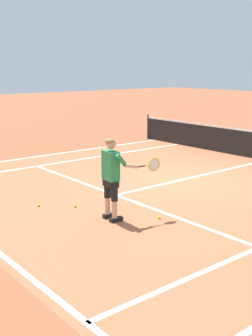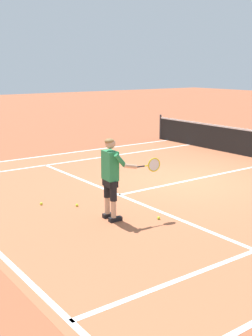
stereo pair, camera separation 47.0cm
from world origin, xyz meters
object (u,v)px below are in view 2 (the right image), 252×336
(tennis_player, at_px, (112,173))
(tennis_ball_by_baseline, at_px, (77,205))
(tennis_ball_near_feet, at_px, (159,218))
(tennis_ball_mid_court, at_px, (41,204))

(tennis_player, bearing_deg, tennis_ball_by_baseline, -172.10)
(tennis_player, distance_m, tennis_ball_near_feet, 1.37)
(tennis_player, relative_size, tennis_ball_mid_court, 25.95)
(tennis_player, xyz_separation_m, tennis_ball_by_baseline, (-1.17, -0.16, -0.96))
(tennis_player, height_order, tennis_ball_by_baseline, tennis_player)
(tennis_ball_near_feet, bearing_deg, tennis_ball_mid_court, -146.15)
(tennis_ball_by_baseline, distance_m, tennis_ball_mid_court, 0.84)
(tennis_ball_by_baseline, bearing_deg, tennis_ball_near_feet, 28.53)
(tennis_ball_near_feet, bearing_deg, tennis_ball_by_baseline, -151.47)
(tennis_ball_near_feet, relative_size, tennis_ball_by_baseline, 1.00)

